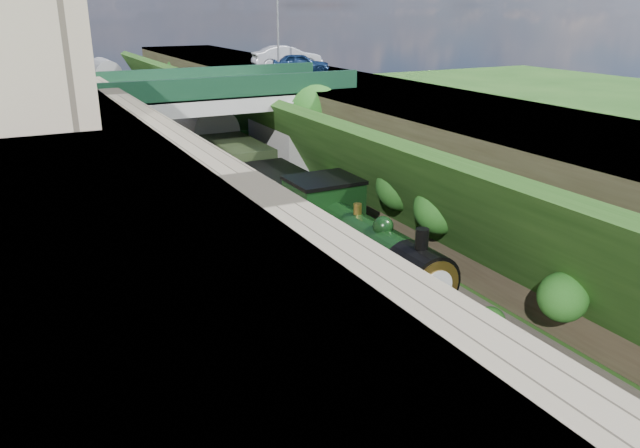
# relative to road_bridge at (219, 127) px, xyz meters

# --- Properties ---
(ground) EXTENTS (160.00, 160.00, 0.00)m
(ground) POSITION_rel_road_bridge_xyz_m (-0.94, -24.00, -4.08)
(ground) COLOR #1E4714
(ground) RESTS_ON ground
(trackbed) EXTENTS (10.00, 90.00, 0.20)m
(trackbed) POSITION_rel_road_bridge_xyz_m (-0.94, -4.00, -3.98)
(trackbed) COLOR #473F38
(trackbed) RESTS_ON ground
(retaining_wall) EXTENTS (1.00, 90.00, 7.00)m
(retaining_wall) POSITION_rel_road_bridge_xyz_m (-6.44, -4.00, -0.58)
(retaining_wall) COLOR #756B56
(retaining_wall) RESTS_ON ground
(street_plateau_left) EXTENTS (6.00, 90.00, 7.00)m
(street_plateau_left) POSITION_rel_road_bridge_xyz_m (-9.94, -4.00, -0.58)
(street_plateau_left) COLOR #262628
(street_plateau_left) RESTS_ON ground
(street_plateau_right) EXTENTS (8.00, 90.00, 6.25)m
(street_plateau_right) POSITION_rel_road_bridge_xyz_m (8.56, -4.00, -0.95)
(street_plateau_right) COLOR #262628
(street_plateau_right) RESTS_ON ground
(embankment_slope) EXTENTS (4.74, 90.00, 6.50)m
(embankment_slope) POSITION_rel_road_bridge_xyz_m (4.09, -4.92, -1.26)
(embankment_slope) COLOR #1E4714
(embankment_slope) RESTS_ON ground
(track_left) EXTENTS (2.50, 90.00, 0.20)m
(track_left) POSITION_rel_road_bridge_xyz_m (-2.94, -4.00, -3.83)
(track_left) COLOR black
(track_left) RESTS_ON trackbed
(track_right) EXTENTS (2.50, 90.00, 0.20)m
(track_right) POSITION_rel_road_bridge_xyz_m (0.26, -4.00, -3.83)
(track_right) COLOR black
(track_right) RESTS_ON trackbed
(road_bridge) EXTENTS (16.00, 6.40, 7.25)m
(road_bridge) POSITION_rel_road_bridge_xyz_m (0.00, 0.00, 0.00)
(road_bridge) COLOR gray
(road_bridge) RESTS_ON ground
(building_near) EXTENTS (4.00, 8.00, 4.00)m
(building_near) POSITION_rel_road_bridge_xyz_m (-10.44, -10.00, 4.92)
(building_near) COLOR gray
(building_near) RESTS_ON street_plateau_left
(tree) EXTENTS (3.60, 3.80, 6.60)m
(tree) POSITION_rel_road_bridge_xyz_m (4.97, -2.51, 0.57)
(tree) COLOR black
(tree) RESTS_ON ground
(lamppost) EXTENTS (0.87, 0.15, 6.00)m
(lamppost) POSITION_rel_road_bridge_xyz_m (6.48, 5.81, 5.49)
(lamppost) COLOR gray
(lamppost) RESTS_ON street_plateau_right
(car_blue) EXTENTS (4.36, 2.94, 1.38)m
(car_blue) POSITION_rel_road_bridge_xyz_m (8.10, 5.76, 2.86)
(car_blue) COLOR #11264C
(car_blue) RESTS_ON street_plateau_right
(car_silver) EXTENTS (5.37, 2.56, 1.70)m
(car_silver) POSITION_rel_road_bridge_xyz_m (8.65, 9.30, 3.02)
(car_silver) COLOR #B6B6BB
(car_silver) RESTS_ON street_plateau_right
(locomotive) EXTENTS (3.10, 10.22, 3.83)m
(locomotive) POSITION_rel_road_bridge_xyz_m (0.26, -15.78, -2.18)
(locomotive) COLOR black
(locomotive) RESTS_ON trackbed
(tender) EXTENTS (2.70, 6.00, 3.05)m
(tender) POSITION_rel_road_bridge_xyz_m (0.26, -8.41, -2.46)
(tender) COLOR black
(tender) RESTS_ON trackbed
(coach_front) EXTENTS (2.90, 18.00, 3.70)m
(coach_front) POSITION_rel_road_bridge_xyz_m (0.26, 4.19, -2.03)
(coach_front) COLOR black
(coach_front) RESTS_ON trackbed
(coach_middle) EXTENTS (2.90, 18.00, 3.70)m
(coach_middle) POSITION_rel_road_bridge_xyz_m (0.26, 22.99, -2.03)
(coach_middle) COLOR black
(coach_middle) RESTS_ON trackbed
(coach_rear) EXTENTS (2.90, 18.00, 3.70)m
(coach_rear) POSITION_rel_road_bridge_xyz_m (0.26, 41.79, -2.03)
(coach_rear) COLOR black
(coach_rear) RESTS_ON trackbed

